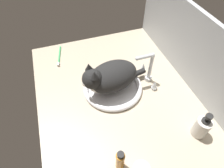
{
  "coord_description": "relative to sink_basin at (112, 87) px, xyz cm",
  "views": [
    {
      "loc": [
        61.3,
        -22.04,
        85.03
      ],
      "look_at": [
        -3.42,
        -0.39,
        7.0
      ],
      "focal_mm": 30.43,
      "sensor_mm": 36.0,
      "label": 1
    }
  ],
  "objects": [
    {
      "name": "countertop",
      "position": [
        3.42,
        0.39,
        -2.72
      ],
      "size": [
        107.68,
        82.68,
        3.0
      ],
      "primitive_type": "cube",
      "color": "#B7A88E",
      "rests_on": "ground"
    },
    {
      "name": "toothbrush",
      "position": [
        -36.68,
        -24.18,
        -0.61
      ],
      "size": [
        19.35,
        5.13,
        1.7
      ],
      "color": "#3FB266",
      "rests_on": "countertop"
    },
    {
      "name": "faucet",
      "position": [
        0.0,
        21.35,
        6.65
      ],
      "size": [
        18.18,
        11.95,
        19.77
      ],
      "color": "silver",
      "rests_on": "countertop"
    },
    {
      "name": "soap_pump_bottle",
      "position": [
        38.33,
        29.43,
        4.44
      ],
      "size": [
        6.69,
        6.69,
        15.13
      ],
      "color": "silver",
      "rests_on": "countertop"
    },
    {
      "name": "amber_bottle",
      "position": [
        40.65,
        -10.23,
        4.76
      ],
      "size": [
        3.65,
        3.65,
        12.67
      ],
      "color": "#C67A23",
      "rests_on": "countertop"
    },
    {
      "name": "sink_basin",
      "position": [
        0.0,
        0.0,
        0.0
      ],
      "size": [
        32.9,
        32.9,
        2.74
      ],
      "color": "white",
      "rests_on": "countertop"
    },
    {
      "name": "backsplash_wall",
      "position": [
        3.42,
        42.93,
        17.07
      ],
      "size": [
        107.68,
        2.4,
        42.57
      ],
      "primitive_type": "cube",
      "color": "#B2B7BC",
      "rests_on": "ground"
    },
    {
      "name": "cat",
      "position": [
        0.35,
        -1.94,
        9.33
      ],
      "size": [
        22.49,
        37.76,
        18.59
      ],
      "color": "black",
      "rests_on": "sink_basin"
    }
  ]
}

